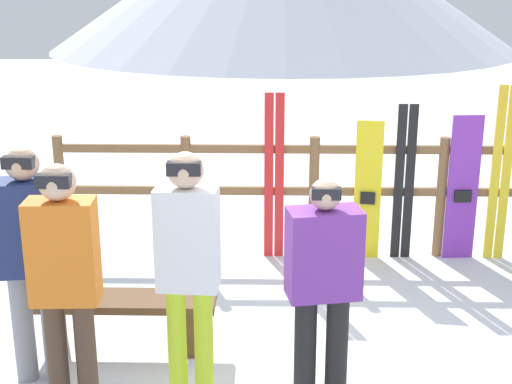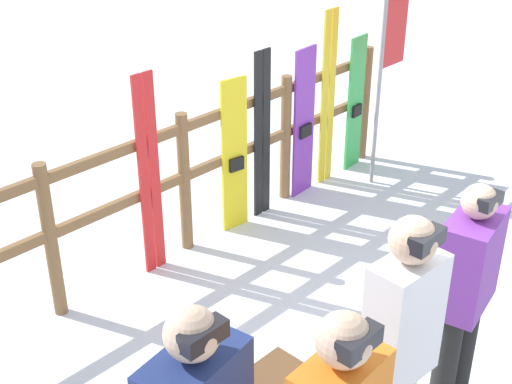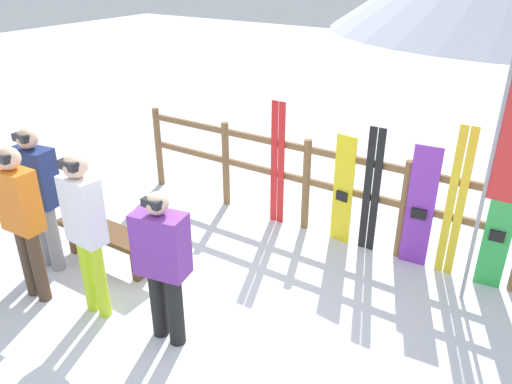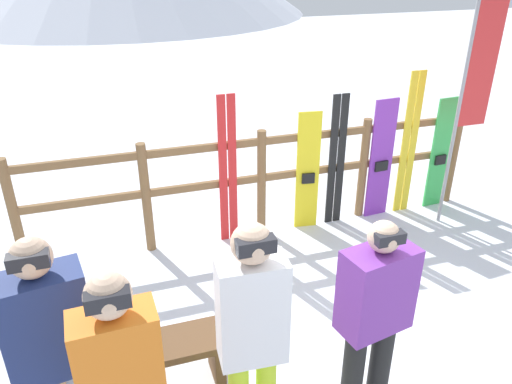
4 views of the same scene
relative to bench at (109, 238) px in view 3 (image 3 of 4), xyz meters
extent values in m
plane|color=white|center=(1.55, -0.22, -0.32)|extent=(40.00, 40.00, 0.00)
cylinder|color=brown|center=(-1.01, 1.98, 0.30)|extent=(0.10, 0.10, 1.24)
cylinder|color=brown|center=(0.27, 1.98, 0.30)|extent=(0.10, 0.10, 1.24)
cylinder|color=brown|center=(1.55, 1.98, 0.30)|extent=(0.10, 0.10, 1.24)
cylinder|color=brown|center=(2.83, 1.98, 0.30)|extent=(0.10, 0.10, 1.24)
cube|color=brown|center=(1.55, 1.98, 0.36)|extent=(5.12, 0.05, 0.08)
cube|color=brown|center=(1.55, 1.98, 0.79)|extent=(5.12, 0.05, 0.08)
cube|color=brown|center=(0.00, 0.00, 0.08)|extent=(1.41, 0.36, 0.06)
cube|color=brown|center=(-0.53, 0.00, -0.14)|extent=(0.08, 0.29, 0.37)
cube|color=brown|center=(0.53, 0.00, -0.14)|extent=(0.08, 0.29, 0.37)
cylinder|color=black|center=(1.35, -0.61, 0.05)|extent=(0.15, 0.15, 0.75)
cylinder|color=black|center=(1.56, -0.61, 0.05)|extent=(0.15, 0.15, 0.75)
cube|color=#723399|center=(1.46, -0.61, 0.72)|extent=(0.51, 0.34, 0.59)
sphere|color=#D8B293|center=(1.46, -0.61, 1.12)|extent=(0.20, 0.20, 0.20)
cube|color=black|center=(1.46, -0.67, 1.14)|extent=(0.18, 0.07, 0.07)
cylinder|color=#B7D826|center=(0.51, -0.71, 0.10)|extent=(0.12, 0.12, 0.84)
cylinder|color=#B7D826|center=(0.68, -0.71, 0.10)|extent=(0.12, 0.12, 0.84)
cube|color=white|center=(0.59, -0.71, 0.85)|extent=(0.40, 0.24, 0.67)
sphere|color=#D8B293|center=(0.59, -0.71, 1.30)|extent=(0.23, 0.23, 0.23)
cube|color=black|center=(0.59, -0.78, 1.33)|extent=(0.21, 0.08, 0.08)
cylinder|color=gray|center=(-0.61, -0.44, 0.09)|extent=(0.15, 0.15, 0.82)
cylinder|color=gray|center=(-0.40, -0.44, 0.09)|extent=(0.15, 0.15, 0.82)
cube|color=navy|center=(-0.50, -0.44, 0.82)|extent=(0.49, 0.32, 0.65)
sphere|color=#D8B293|center=(-0.50, -0.44, 1.26)|extent=(0.22, 0.22, 0.22)
cube|color=black|center=(-0.50, -0.51, 1.29)|extent=(0.20, 0.08, 0.08)
cylinder|color=#4C3828|center=(-0.24, -0.88, 0.09)|extent=(0.13, 0.13, 0.82)
cylinder|color=#4C3828|center=(-0.05, -0.88, 0.09)|extent=(0.13, 0.13, 0.82)
cube|color=orange|center=(-0.14, -0.88, 0.83)|extent=(0.42, 0.24, 0.65)
sphere|color=#D8B293|center=(-0.14, -0.88, 1.27)|extent=(0.22, 0.22, 0.22)
cube|color=black|center=(-0.14, -0.95, 1.29)|extent=(0.20, 0.08, 0.08)
cube|color=red|center=(1.10, 1.92, 0.52)|extent=(0.09, 0.02, 1.68)
cube|color=red|center=(1.20, 1.92, 0.52)|extent=(0.09, 0.02, 1.68)
cube|color=yellow|center=(2.08, 1.92, 0.38)|extent=(0.27, 0.06, 1.41)
cube|color=black|center=(2.08, 1.89, 0.31)|extent=(0.15, 0.05, 0.12)
cube|color=black|center=(2.39, 1.92, 0.47)|extent=(0.09, 0.02, 1.58)
cube|color=black|center=(2.49, 1.92, 0.47)|extent=(0.09, 0.02, 1.58)
cube|color=purple|center=(3.02, 1.92, 0.41)|extent=(0.31, 0.05, 1.47)
cube|color=black|center=(3.02, 1.89, 0.34)|extent=(0.17, 0.04, 0.12)
cube|color=yellow|center=(3.33, 1.92, 0.56)|extent=(0.09, 0.02, 1.76)
cube|color=yellow|center=(3.44, 1.92, 0.56)|extent=(0.09, 0.02, 1.76)
cube|color=green|center=(3.85, 1.92, 0.38)|extent=(0.27, 0.04, 1.41)
cube|color=black|center=(3.85, 1.89, 0.31)|extent=(0.15, 0.04, 0.12)
cylinder|color=#99999E|center=(3.68, 1.54, 1.17)|extent=(0.04, 0.04, 2.99)
camera|label=1|loc=(1.11, -4.89, 2.43)|focal=50.00mm
camera|label=2|loc=(-1.89, -2.08, 2.98)|focal=50.00mm
camera|label=3|loc=(4.16, -3.29, 3.01)|focal=35.00mm
camera|label=4|loc=(-0.06, -2.82, 2.69)|focal=35.00mm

